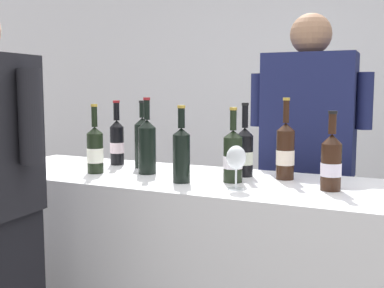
# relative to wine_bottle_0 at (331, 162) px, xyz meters

# --- Properties ---
(wall_back) EXTENTS (8.00, 0.10, 2.80)m
(wall_back) POSITION_rel_wine_bottle_0_xyz_m (-0.54, 2.62, 0.38)
(wall_back) COLOR white
(wall_back) RESTS_ON ground_plane
(counter) EXTENTS (2.25, 0.65, 0.91)m
(counter) POSITION_rel_wine_bottle_0_xyz_m (-0.54, 0.02, -0.57)
(counter) COLOR white
(counter) RESTS_ON ground_plane
(wine_bottle_0) EXTENTS (0.08, 0.08, 0.31)m
(wine_bottle_0) POSITION_rel_wine_bottle_0_xyz_m (0.00, 0.00, 0.00)
(wine_bottle_0) COLOR black
(wine_bottle_0) RESTS_ON counter
(wine_bottle_1) EXTENTS (0.07, 0.07, 0.32)m
(wine_bottle_1) POSITION_rel_wine_bottle_0_xyz_m (-0.59, -0.11, 0.01)
(wine_bottle_1) COLOR black
(wine_bottle_1) RESTS_ON counter
(wine_bottle_2) EXTENTS (0.08, 0.08, 0.35)m
(wine_bottle_2) POSITION_rel_wine_bottle_0_xyz_m (-0.22, 0.16, 0.01)
(wine_bottle_2) COLOR black
(wine_bottle_2) RESTS_ON counter
(wine_bottle_3) EXTENTS (0.08, 0.08, 0.32)m
(wine_bottle_3) POSITION_rel_wine_bottle_0_xyz_m (-1.06, -0.07, -0.00)
(wine_bottle_3) COLOR black
(wine_bottle_3) RESTS_ON counter
(wine_bottle_4) EXTENTS (0.08, 0.08, 0.33)m
(wine_bottle_4) POSITION_rel_wine_bottle_0_xyz_m (-0.40, 0.15, 0.00)
(wine_bottle_4) COLOR black
(wine_bottle_4) RESTS_ON counter
(wine_bottle_5) EXTENTS (0.08, 0.08, 0.34)m
(wine_bottle_5) POSITION_rel_wine_bottle_0_xyz_m (-0.94, 0.16, 0.02)
(wine_bottle_5) COLOR black
(wine_bottle_5) RESTS_ON counter
(wine_bottle_6) EXTENTS (0.07, 0.07, 0.33)m
(wine_bottle_6) POSITION_rel_wine_bottle_0_xyz_m (-1.11, 0.19, 0.01)
(wine_bottle_6) COLOR black
(wine_bottle_6) RESTS_ON counter
(wine_bottle_7) EXTENTS (0.08, 0.08, 0.32)m
(wine_bottle_7) POSITION_rel_wine_bottle_0_xyz_m (-0.40, -0.00, -0.00)
(wine_bottle_7) COLOR black
(wine_bottle_7) RESTS_ON counter
(wine_bottle_8) EXTENTS (0.08, 0.08, 0.35)m
(wine_bottle_8) POSITION_rel_wine_bottle_0_xyz_m (-0.83, 0.02, 0.02)
(wine_bottle_8) COLOR black
(wine_bottle_8) RESTS_ON counter
(wine_glass) EXTENTS (0.08, 0.08, 0.17)m
(wine_glass) POSITION_rel_wine_bottle_0_xyz_m (-0.34, -0.14, 0.01)
(wine_glass) COLOR silver
(wine_glass) RESTS_ON counter
(person_server) EXTENTS (0.62, 0.25, 1.68)m
(person_server) POSITION_rel_wine_bottle_0_xyz_m (-0.22, 0.61, -0.20)
(person_server) COLOR black
(person_server) RESTS_ON ground_plane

